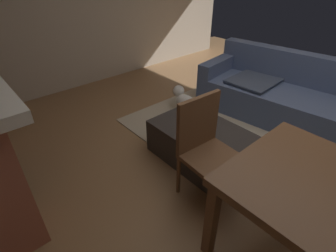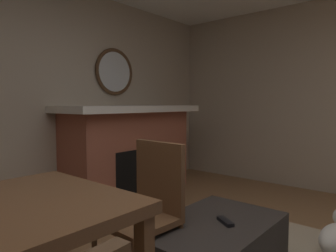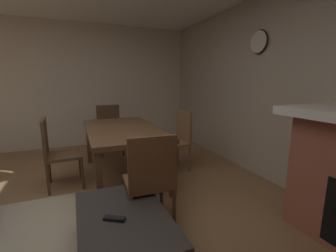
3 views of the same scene
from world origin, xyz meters
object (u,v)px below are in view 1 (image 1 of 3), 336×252
(couch, at_px, (287,97))
(small_dog, at_px, (185,101))
(ottoman_coffee_table, at_px, (202,144))
(tv_remote, at_px, (205,124))
(dining_chair_west, at_px, (206,144))

(couch, distance_m, small_dog, 1.36)
(ottoman_coffee_table, bearing_deg, tv_remote, 119.31)
(ottoman_coffee_table, bearing_deg, couch, 84.76)
(couch, bearing_deg, small_dog, -137.05)
(couch, relative_size, tv_remote, 14.70)
(ottoman_coffee_table, relative_size, tv_remote, 6.50)
(ottoman_coffee_table, height_order, small_dog, ottoman_coffee_table)
(couch, height_order, small_dog, couch)
(tv_remote, bearing_deg, small_dog, 179.25)
(dining_chair_west, bearing_deg, couch, 95.21)
(dining_chair_west, height_order, small_dog, dining_chair_west)
(dining_chair_west, bearing_deg, small_dog, 141.80)
(couch, distance_m, ottoman_coffee_table, 1.53)
(couch, xyz_separation_m, tv_remote, (-0.18, -1.44, 0.09))
(ottoman_coffee_table, height_order, tv_remote, tv_remote)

